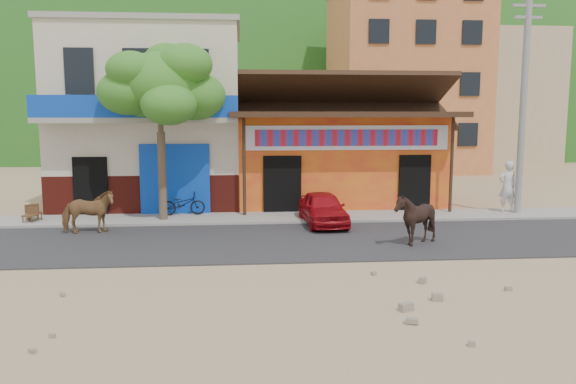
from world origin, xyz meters
The scene contains 17 objects.
ground centered at (0.00, 0.00, 0.00)m, with size 120.00×120.00×0.00m, color #9E825B.
road centered at (0.00, 2.50, 0.02)m, with size 60.00×5.00×0.04m, color #28282B.
sidewalk centered at (0.00, 6.00, 0.06)m, with size 60.00×2.00×0.12m, color gray.
dance_club centered at (2.00, 10.00, 1.80)m, with size 8.00×6.00×3.60m, color orange.
cafe_building centered at (-5.50, 10.00, 3.50)m, with size 7.00×6.00×7.00m, color beige.
apartment_front centered at (9.00, 24.00, 6.00)m, with size 9.00×9.00×12.00m, color #CC723F.
apartment_rear centered at (18.00, 30.00, 5.00)m, with size 8.00×8.00×10.00m, color tan.
hillside centered at (0.00, 70.00, 12.00)m, with size 100.00×40.00×24.00m, color #194C14.
tree centered at (-4.60, 5.80, 3.12)m, with size 3.00×3.00×6.00m, color #2D721E, non-canonical shape.
utility_pole centered at (8.20, 6.00, 4.12)m, with size 0.24×0.24×8.00m, color gray.
cow_tan centered at (-6.64, 3.98, 0.72)m, with size 0.73×1.60×1.35m, color olive.
cow_dark centered at (2.96, 1.64, 0.79)m, with size 1.21×1.36×1.49m, color black.
red_car centered at (0.80, 4.80, 0.59)m, with size 1.30×3.23×1.10m, color #A60B14.
scooter centered at (-4.00, 6.53, 0.53)m, with size 0.54×1.55×0.82m, color black.
pedestrian centered at (7.88, 6.21, 1.07)m, with size 0.69×0.45×1.89m, color silver.
cafe_chair_left centered at (-9.00, 5.68, 0.55)m, with size 0.40×0.40×0.86m, color #4B2B19, non-canonical shape.
cafe_chair_right centered at (-9.00, 6.04, 0.61)m, with size 0.46×0.46×0.98m, color #4A2818, non-canonical shape.
Camera 1 is at (-1.94, -13.54, 3.69)m, focal length 35.00 mm.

